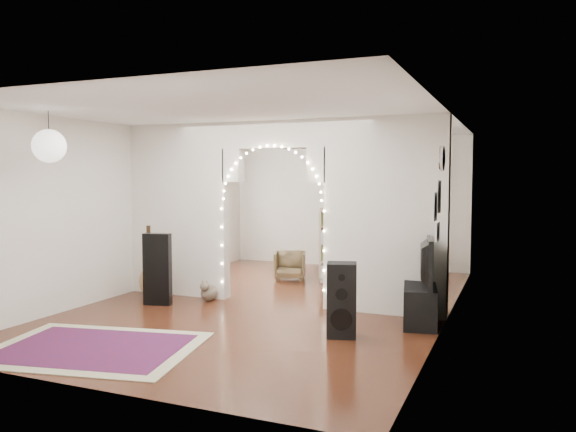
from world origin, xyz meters
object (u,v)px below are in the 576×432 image
at_px(acoustic_guitar, 149,270).
at_px(dining_table, 352,237).
at_px(floor_speaker, 342,300).
at_px(dining_chair_right, 386,275).
at_px(media_console, 420,304).
at_px(dining_chair_left, 290,266).
at_px(bookcase, 355,245).

bearing_deg(acoustic_guitar, dining_table, 56.04).
relative_size(floor_speaker, dining_chair_right, 1.83).
relative_size(media_console, dining_table, 0.75).
xyz_separation_m(dining_table, dining_chair_left, (-0.76, -1.44, -0.42)).
bearing_deg(dining_chair_right, dining_chair_left, 176.98).
xyz_separation_m(acoustic_guitar, dining_table, (2.25, 3.63, 0.27)).
distance_m(media_console, bookcase, 2.96).
bearing_deg(bookcase, dining_table, 86.82).
height_order(media_console, dining_chair_right, media_console).
xyz_separation_m(floor_speaker, bookcase, (-0.80, 3.45, 0.22)).
xyz_separation_m(acoustic_guitar, dining_chair_left, (1.49, 2.19, -0.16)).
bearing_deg(dining_table, dining_chair_left, -128.43).
bearing_deg(bookcase, media_console, -80.23).
bearing_deg(bookcase, dining_chair_right, -48.99).
xyz_separation_m(acoustic_guitar, bookcase, (2.65, 2.48, 0.24)).
bearing_deg(dining_table, acoustic_guitar, -132.39).
relative_size(acoustic_guitar, floor_speaker, 1.08).
xyz_separation_m(dining_table, dining_chair_right, (1.03, -1.47, -0.46)).
bearing_deg(dining_chair_left, dining_chair_right, -20.30).
relative_size(acoustic_guitar, dining_chair_left, 1.67).
xyz_separation_m(floor_speaker, media_console, (0.75, 0.97, -0.19)).
distance_m(acoustic_guitar, media_console, 4.20).
height_order(acoustic_guitar, bookcase, bookcase).
height_order(media_console, dining_chair_left, dining_chair_left).
bearing_deg(dining_chair_right, bookcase, 151.29).
bearing_deg(bookcase, acoustic_guitar, -159.02).
relative_size(dining_table, dining_chair_right, 2.76).
bearing_deg(dining_chair_left, media_console, -58.29).
distance_m(media_console, dining_table, 4.15).
bearing_deg(dining_chair_left, acoustic_guitar, -143.37).
relative_size(floor_speaker, dining_table, 0.66).
bearing_deg(media_console, dining_chair_right, 102.73).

